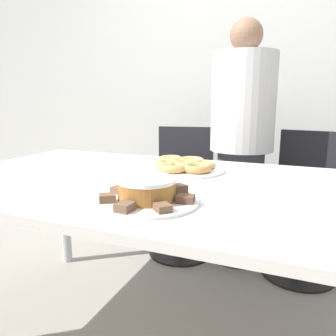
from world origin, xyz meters
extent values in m
cube|color=beige|center=(0.00, 1.62, 1.30)|extent=(8.00, 0.05, 2.60)
cube|color=silver|center=(0.00, 0.00, 0.73)|extent=(1.92, 1.04, 0.03)
cylinder|color=silver|center=(-0.90, 0.46, 0.36)|extent=(0.06, 0.06, 0.71)
cylinder|color=#383842|center=(0.14, 0.91, 0.37)|extent=(0.29, 0.29, 0.74)
cylinder|color=silver|center=(0.14, 0.91, 1.04)|extent=(0.39, 0.39, 0.59)
sphere|color=#8C664C|center=(0.14, 0.91, 1.43)|extent=(0.19, 0.19, 0.19)
cylinder|color=black|center=(-0.25, 0.87, 0.01)|extent=(0.44, 0.44, 0.01)
cylinder|color=#262626|center=(-0.25, 0.87, 0.21)|extent=(0.06, 0.06, 0.39)
cube|color=black|center=(-0.25, 0.87, 0.43)|extent=(0.51, 0.51, 0.04)
cube|color=black|center=(-0.28, 1.07, 0.66)|extent=(0.39, 0.10, 0.42)
cylinder|color=black|center=(0.52, 0.87, 0.01)|extent=(0.44, 0.44, 0.01)
cylinder|color=#262626|center=(0.52, 0.87, 0.21)|extent=(0.06, 0.06, 0.39)
cube|color=black|center=(0.52, 0.87, 0.43)|extent=(0.50, 0.50, 0.04)
cube|color=black|center=(0.56, 1.07, 0.66)|extent=(0.40, 0.09, 0.42)
cylinder|color=white|center=(0.06, -0.28, 0.75)|extent=(0.33, 0.33, 0.01)
cylinder|color=white|center=(0.00, 0.22, 0.75)|extent=(0.38, 0.38, 0.01)
cylinder|color=#9E662D|center=(0.06, -0.28, 0.78)|extent=(0.18, 0.18, 0.06)
cylinder|color=white|center=(0.06, -0.28, 0.81)|extent=(0.18, 0.18, 0.01)
cube|color=brown|center=(0.15, -0.36, 0.76)|extent=(0.06, 0.06, 0.02)
cube|color=brown|center=(0.18, -0.26, 0.76)|extent=(0.06, 0.05, 0.02)
cube|color=#513828|center=(0.12, -0.17, 0.76)|extent=(0.07, 0.07, 0.03)
cube|color=brown|center=(0.02, -0.16, 0.76)|extent=(0.06, 0.07, 0.03)
cube|color=brown|center=(-0.05, -0.24, 0.76)|extent=(0.07, 0.06, 0.02)
cube|color=brown|center=(-0.04, -0.34, 0.76)|extent=(0.06, 0.06, 0.02)
cube|color=brown|center=(0.05, -0.40, 0.76)|extent=(0.05, 0.05, 0.02)
torus|color=#D18E4C|center=(0.00, 0.22, 0.77)|extent=(0.11, 0.11, 0.03)
torus|color=tan|center=(-0.02, 0.14, 0.77)|extent=(0.13, 0.13, 0.03)
torus|color=#D18E4C|center=(0.08, 0.17, 0.77)|extent=(0.13, 0.13, 0.03)
torus|color=#E5AD66|center=(0.09, 0.26, 0.76)|extent=(0.11, 0.11, 0.03)
torus|color=#E5AD66|center=(0.01, 0.31, 0.77)|extent=(0.13, 0.13, 0.03)
torus|color=tan|center=(-0.09, 0.29, 0.77)|extent=(0.12, 0.12, 0.04)
torus|color=tan|center=(-0.07, 0.19, 0.77)|extent=(0.11, 0.11, 0.03)
cube|color=white|center=(0.52, -0.01, 0.74)|extent=(0.18, 0.16, 0.01)
camera|label=1|loc=(0.49, -1.15, 1.05)|focal=35.00mm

